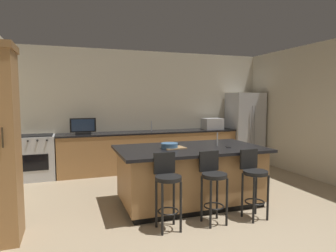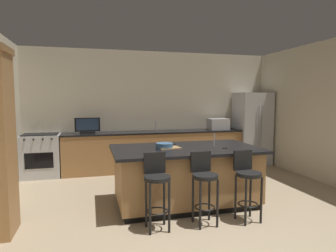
{
  "view_description": "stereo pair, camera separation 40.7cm",
  "coord_description": "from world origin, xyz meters",
  "px_view_note": "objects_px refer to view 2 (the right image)",
  "views": [
    {
      "loc": [
        -1.88,
        -2.55,
        1.68
      ],
      "look_at": [
        -0.06,
        2.69,
        1.17
      ],
      "focal_mm": 31.4,
      "sensor_mm": 36.0,
      "label": 1
    },
    {
      "loc": [
        -1.49,
        -2.67,
        1.68
      ],
      "look_at": [
        -0.06,
        2.69,
        1.17
      ],
      "focal_mm": 31.4,
      "sensor_mm": 36.0,
      "label": 2
    }
  ],
  "objects_px": {
    "cutting_board": "(169,148)",
    "tv_monitor": "(87,126)",
    "range_oven": "(41,155)",
    "microwave": "(218,124)",
    "kitchen_island": "(186,175)",
    "tv_remote": "(173,145)",
    "bar_stool_center": "(204,182)",
    "fruit_bowl": "(164,146)",
    "bar_stool_right": "(247,179)",
    "bar_stool_left": "(157,184)",
    "cell_phone": "(224,148)",
    "refrigerator": "(252,129)"
  },
  "relations": [
    {
      "from": "microwave",
      "to": "tv_monitor",
      "type": "height_order",
      "value": "tv_monitor"
    },
    {
      "from": "bar_stool_left",
      "to": "kitchen_island",
      "type": "bearing_deg",
      "value": 49.17
    },
    {
      "from": "kitchen_island",
      "to": "tv_remote",
      "type": "xyz_separation_m",
      "value": [
        -0.14,
        0.27,
        0.46
      ]
    },
    {
      "from": "refrigerator",
      "to": "bar_stool_center",
      "type": "xyz_separation_m",
      "value": [
        -2.56,
        -3.11,
        -0.34
      ]
    },
    {
      "from": "tv_monitor",
      "to": "tv_remote",
      "type": "height_order",
      "value": "tv_monitor"
    },
    {
      "from": "refrigerator",
      "to": "tv_remote",
      "type": "xyz_separation_m",
      "value": [
        -2.69,
        -2.05,
        0.01
      ]
    },
    {
      "from": "bar_stool_center",
      "to": "tv_remote",
      "type": "height_order",
      "value": "bar_stool_center"
    },
    {
      "from": "fruit_bowl",
      "to": "cutting_board",
      "type": "height_order",
      "value": "fruit_bowl"
    },
    {
      "from": "microwave",
      "to": "bar_stool_left",
      "type": "bearing_deg",
      "value": -126.02
    },
    {
      "from": "bar_stool_right",
      "to": "bar_stool_center",
      "type": "bearing_deg",
      "value": 171.69
    },
    {
      "from": "bar_stool_left",
      "to": "bar_stool_right",
      "type": "relative_size",
      "value": 1.02
    },
    {
      "from": "cutting_board",
      "to": "refrigerator",
      "type": "bearing_deg",
      "value": 39.42
    },
    {
      "from": "tv_monitor",
      "to": "tv_remote",
      "type": "xyz_separation_m",
      "value": [
        1.37,
        -2.05,
        -0.15
      ]
    },
    {
      "from": "fruit_bowl",
      "to": "tv_remote",
      "type": "xyz_separation_m",
      "value": [
        0.21,
        0.27,
        -0.03
      ]
    },
    {
      "from": "microwave",
      "to": "bar_stool_center",
      "type": "xyz_separation_m",
      "value": [
        -1.63,
        -3.15,
        -0.47
      ]
    },
    {
      "from": "microwave",
      "to": "bar_stool_center",
      "type": "bearing_deg",
      "value": -117.42
    },
    {
      "from": "tv_monitor",
      "to": "kitchen_island",
      "type": "bearing_deg",
      "value": -56.85
    },
    {
      "from": "bar_stool_left",
      "to": "tv_remote",
      "type": "bearing_deg",
      "value": 63.13
    },
    {
      "from": "tv_monitor",
      "to": "fruit_bowl",
      "type": "height_order",
      "value": "tv_monitor"
    },
    {
      "from": "tv_remote",
      "to": "bar_stool_left",
      "type": "bearing_deg",
      "value": -77.62
    },
    {
      "from": "range_oven",
      "to": "tv_monitor",
      "type": "height_order",
      "value": "tv_monitor"
    },
    {
      "from": "tv_monitor",
      "to": "cutting_board",
      "type": "distance_m",
      "value": 2.63
    },
    {
      "from": "range_oven",
      "to": "bar_stool_right",
      "type": "relative_size",
      "value": 0.97
    },
    {
      "from": "kitchen_island",
      "to": "tv_monitor",
      "type": "height_order",
      "value": "tv_monitor"
    },
    {
      "from": "range_oven",
      "to": "fruit_bowl",
      "type": "distance_m",
      "value": 3.23
    },
    {
      "from": "refrigerator",
      "to": "bar_stool_center",
      "type": "height_order",
      "value": "refrigerator"
    },
    {
      "from": "bar_stool_right",
      "to": "cell_phone",
      "type": "distance_m",
      "value": 0.72
    },
    {
      "from": "tv_remote",
      "to": "microwave",
      "type": "bearing_deg",
      "value": 88.38
    },
    {
      "from": "tv_monitor",
      "to": "bar_stool_left",
      "type": "xyz_separation_m",
      "value": [
        0.87,
        -3.08,
        -0.48
      ]
    },
    {
      "from": "microwave",
      "to": "cutting_board",
      "type": "relative_size",
      "value": 1.43
    },
    {
      "from": "cell_phone",
      "to": "bar_stool_right",
      "type": "bearing_deg",
      "value": -63.04
    },
    {
      "from": "bar_stool_left",
      "to": "cutting_board",
      "type": "xyz_separation_m",
      "value": [
        0.37,
        0.76,
        0.33
      ]
    },
    {
      "from": "bar_stool_right",
      "to": "cutting_board",
      "type": "bearing_deg",
      "value": 133.0
    },
    {
      "from": "fruit_bowl",
      "to": "cell_phone",
      "type": "height_order",
      "value": "fruit_bowl"
    },
    {
      "from": "tv_monitor",
      "to": "bar_stool_right",
      "type": "relative_size",
      "value": 0.56
    },
    {
      "from": "cutting_board",
      "to": "tv_remote",
      "type": "bearing_deg",
      "value": 62.98
    },
    {
      "from": "range_oven",
      "to": "bar_stool_center",
      "type": "distance_m",
      "value": 4.01
    },
    {
      "from": "bar_stool_left",
      "to": "fruit_bowl",
      "type": "bearing_deg",
      "value": 68.03
    },
    {
      "from": "fruit_bowl",
      "to": "cutting_board",
      "type": "distance_m",
      "value": 0.08
    },
    {
      "from": "bar_stool_right",
      "to": "cutting_board",
      "type": "height_order",
      "value": "bar_stool_right"
    },
    {
      "from": "bar_stool_center",
      "to": "tv_remote",
      "type": "bearing_deg",
      "value": 94.61
    },
    {
      "from": "bar_stool_right",
      "to": "microwave",
      "type": "bearing_deg",
      "value": 67.74
    },
    {
      "from": "cutting_board",
      "to": "cell_phone",
      "type": "bearing_deg",
      "value": -12.2
    },
    {
      "from": "bar_stool_left",
      "to": "refrigerator",
      "type": "bearing_deg",
      "value": 43.26
    },
    {
      "from": "kitchen_island",
      "to": "tv_monitor",
      "type": "bearing_deg",
      "value": 123.15
    },
    {
      "from": "bar_stool_center",
      "to": "fruit_bowl",
      "type": "height_order",
      "value": "fruit_bowl"
    },
    {
      "from": "cutting_board",
      "to": "tv_monitor",
      "type": "bearing_deg",
      "value": 117.98
    },
    {
      "from": "bar_stool_left",
      "to": "cutting_board",
      "type": "distance_m",
      "value": 0.91
    },
    {
      "from": "microwave",
      "to": "range_oven",
      "type": "bearing_deg",
      "value": -179.98
    },
    {
      "from": "tv_monitor",
      "to": "bar_stool_center",
      "type": "xyz_separation_m",
      "value": [
        1.51,
        -3.1,
        -0.5
      ]
    }
  ]
}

